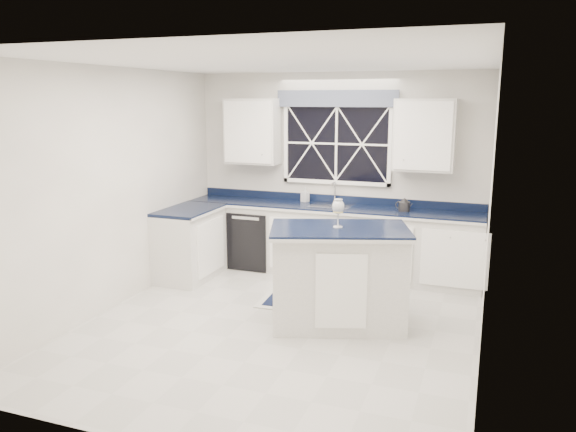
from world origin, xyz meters
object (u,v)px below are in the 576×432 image
at_px(dishwasher, 255,237).
at_px(island, 339,276).
at_px(faucet, 334,192).
at_px(kettle, 404,205).
at_px(soap_bottle, 305,195).
at_px(wine_glass, 338,208).

xyz_separation_m(dishwasher, island, (1.67, -1.66, 0.12)).
bearing_deg(faucet, dishwasher, -169.98).
bearing_deg(island, kettle, 57.77).
height_order(dishwasher, faucet, faucet).
relative_size(faucet, kettle, 1.30).
xyz_separation_m(island, soap_bottle, (-0.99, 1.85, 0.51)).
relative_size(faucet, wine_glass, 1.02).
bearing_deg(island, faucet, 88.75).
xyz_separation_m(wine_glass, soap_bottle, (-0.97, 1.85, -0.22)).
bearing_deg(faucet, island, -73.04).
relative_size(dishwasher, soap_bottle, 4.10).
xyz_separation_m(kettle, soap_bottle, (-1.40, 0.20, 0.02)).
bearing_deg(soap_bottle, island, -61.94).
xyz_separation_m(dishwasher, wine_glass, (1.65, -1.66, 0.85)).
xyz_separation_m(island, kettle, (0.41, 1.65, 0.49)).
bearing_deg(dishwasher, island, -44.94).
bearing_deg(wine_glass, soap_bottle, 117.59).
bearing_deg(kettle, faucet, -172.38).
bearing_deg(soap_bottle, wine_glass, -62.41).
distance_m(dishwasher, wine_glass, 2.49).
xyz_separation_m(dishwasher, kettle, (2.08, -0.01, 0.61)).
bearing_deg(soap_bottle, faucet, 0.79).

